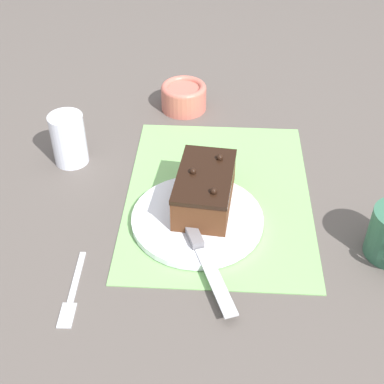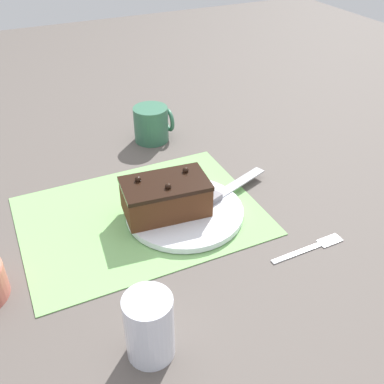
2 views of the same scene
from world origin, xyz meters
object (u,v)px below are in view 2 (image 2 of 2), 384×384
object	(u,v)px
serving_knife	(220,195)
drinking_glass	(149,327)
cake_plate	(185,212)
coffee_mug	(152,124)
dessert_fork	(313,247)
chocolate_cake	(166,196)

from	to	relation	value
serving_knife	drinking_glass	world-z (taller)	drinking_glass
cake_plate	coffee_mug	bearing A→B (deg)	80.11
dessert_fork	serving_knife	bearing A→B (deg)	-155.77
serving_knife	drinking_glass	xyz separation A→B (m)	(-0.25, -0.27, 0.03)
serving_knife	coffee_mug	bearing A→B (deg)	164.01
serving_knife	dessert_fork	xyz separation A→B (m)	(0.09, -0.19, -0.02)
serving_knife	dessert_fork	distance (m)	0.21
coffee_mug	dessert_fork	world-z (taller)	coffee_mug
cake_plate	dessert_fork	world-z (taller)	cake_plate
drinking_glass	coffee_mug	bearing A→B (deg)	68.82
drinking_glass	dessert_fork	distance (m)	0.35
cake_plate	dessert_fork	bearing A→B (deg)	-46.86
cake_plate	drinking_glass	world-z (taller)	drinking_glass
dessert_fork	chocolate_cake	bearing A→B (deg)	-134.69
cake_plate	chocolate_cake	world-z (taller)	chocolate_cake
serving_knife	coffee_mug	distance (m)	0.32
serving_knife	drinking_glass	bearing A→B (deg)	-63.50
cake_plate	dessert_fork	size ratio (longest dim) A/B	1.54
cake_plate	serving_knife	bearing A→B (deg)	4.59
cake_plate	drinking_glass	bearing A→B (deg)	-122.96
cake_plate	drinking_glass	xyz separation A→B (m)	(-0.17, -0.26, 0.04)
serving_knife	drinking_glass	size ratio (longest dim) A/B	1.92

